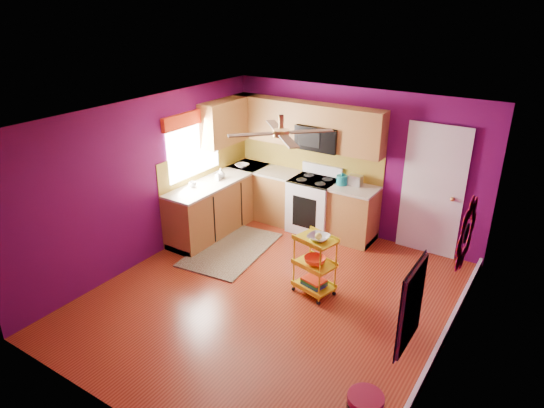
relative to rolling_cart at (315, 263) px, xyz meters
The scene contains 17 objects.
ground 0.77m from the rolling_cart, 135.61° to the right, with size 5.00×5.00×0.00m, color maroon.
room_envelope 1.28m from the rolling_cart, 133.74° to the right, with size 4.54×5.04×2.52m.
lower_cabinets 2.26m from the rolling_cart, 141.66° to the left, with size 2.81×2.31×0.94m.
electric_range 2.01m from the rolling_cart, 119.03° to the left, with size 0.76×0.66×1.13m.
upper_cabinetry 2.75m from the rolling_cart, 133.51° to the left, with size 2.80×2.30×1.26m.
left_window 2.99m from the rolling_cart, 166.51° to the left, with size 0.08×1.35×1.08m.
panel_door 2.31m from the rolling_cart, 65.70° to the left, with size 0.95×0.11×2.15m.
right_wall_art 2.18m from the rolling_cart, 22.71° to the right, with size 0.04×2.74×1.04m.
ceiling_fan 1.86m from the rolling_cart, 153.06° to the right, with size 1.01×1.01×0.26m.
shag_rug 1.83m from the rolling_cart, 168.30° to the left, with size 1.05×1.71×0.02m, color black.
rolling_cart is the anchor object (origin of this frame).
teal_kettle 1.94m from the rolling_cart, 105.17° to the left, with size 0.18×0.18×0.21m.
toaster 1.98m from the rolling_cart, 98.65° to the left, with size 0.22×0.15×0.18m, color beige.
soap_bottle_a 2.52m from the rolling_cart, 160.37° to the left, with size 0.08×0.08×0.18m, color #EA3F72.
soap_bottle_b 2.60m from the rolling_cart, 158.04° to the left, with size 0.14×0.14×0.18m, color white.
counter_dish 2.94m from the rolling_cart, 146.02° to the left, with size 0.24×0.24×0.06m, color white.
counter_cup 2.55m from the rolling_cart, behind, with size 0.12×0.12×0.09m, color white.
Camera 1 is at (3.04, -4.70, 3.83)m, focal length 32.00 mm.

